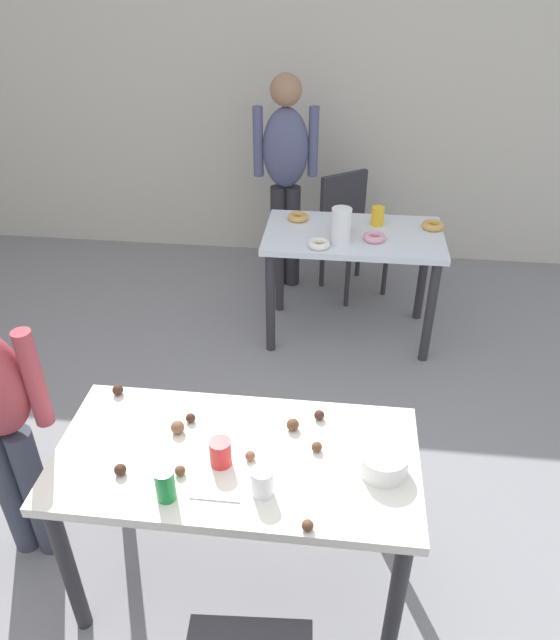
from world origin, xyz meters
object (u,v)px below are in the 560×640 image
(soda_can, at_px, (165,485))
(pitcher_far, at_px, (341,226))
(dining_table_near, at_px, (237,475))
(chair_far_table, at_px, (350,227))
(person_adult_far, at_px, (286,166))
(mixing_bowl, at_px, (384,462))
(dining_table_far, at_px, (353,250))

(soda_can, bearing_deg, pitcher_far, 75.59)
(dining_table_near, xyz_separation_m, chair_far_table, (0.38, 2.59, -0.15))
(person_adult_far, distance_m, soda_can, 2.80)
(person_adult_far, height_order, pitcher_far, person_adult_far)
(mixing_bowl, relative_size, pitcher_far, 0.77)
(chair_far_table, xyz_separation_m, mixing_bowl, (0.14, -2.61, 0.30))
(person_adult_far, relative_size, mixing_bowl, 9.20)
(mixing_bowl, distance_m, pitcher_far, 1.81)
(dining_table_near, bearing_deg, mixing_bowl, -2.00)
(chair_far_table, bearing_deg, dining_table_near, -98.41)
(dining_table_far, bearing_deg, pitcher_far, -117.52)
(chair_far_table, xyz_separation_m, person_adult_far, (-0.48, -0.02, 0.44))
(dining_table_near, relative_size, person_adult_far, 0.84)
(chair_far_table, height_order, mixing_bowl, chair_far_table)
(dining_table_near, relative_size, mixing_bowl, 7.75)
(chair_far_table, relative_size, person_adult_far, 0.56)
(mixing_bowl, height_order, soda_can, soda_can)
(dining_table_far, xyz_separation_m, person_adult_far, (-0.50, 0.64, 0.31))
(dining_table_near, distance_m, dining_table_far, 1.98)
(soda_can, xyz_separation_m, pitcher_far, (0.51, 2.00, 0.05))
(dining_table_far, xyz_separation_m, chair_far_table, (-0.02, 0.65, -0.13))
(chair_far_table, height_order, person_adult_far, person_adult_far)
(dining_table_near, bearing_deg, person_adult_far, 92.10)
(dining_table_near, xyz_separation_m, pitcher_far, (0.32, 1.78, 0.22))
(mixing_bowl, bearing_deg, chair_far_table, 93.06)
(soda_can, bearing_deg, person_adult_far, 87.98)
(dining_table_near, height_order, person_adult_far, person_adult_far)
(dining_table_far, relative_size, soda_can, 9.11)
(dining_table_near, relative_size, soda_can, 10.78)
(person_adult_far, xyz_separation_m, mixing_bowl, (0.62, -2.59, -0.15))
(dining_table_near, bearing_deg, dining_table_far, 78.27)
(chair_far_table, xyz_separation_m, pitcher_far, (-0.06, -0.81, 0.36))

